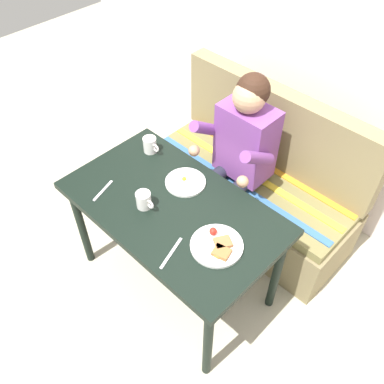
{
  "coord_description": "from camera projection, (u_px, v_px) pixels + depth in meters",
  "views": [
    {
      "loc": [
        1.11,
        -0.99,
        2.38
      ],
      "look_at": [
        0.0,
        0.15,
        0.72
      ],
      "focal_mm": 39.07,
      "sensor_mm": 36.0,
      "label": 1
    }
  ],
  "objects": [
    {
      "name": "coffee_mug",
      "position": [
        150.0,
        145.0,
        2.49
      ],
      "size": [
        0.12,
        0.08,
        0.1
      ],
      "color": "white",
      "rests_on": "table"
    },
    {
      "name": "table",
      "position": [
        173.0,
        215.0,
        2.28
      ],
      "size": [
        1.2,
        0.7,
        0.73
      ],
      "color": "black",
      "rests_on": "ground"
    },
    {
      "name": "knife",
      "position": [
        171.0,
        253.0,
        2.01
      ],
      "size": [
        0.07,
        0.2,
        0.0
      ],
      "primitive_type": "cube",
      "rotation": [
        0.0,
        0.0,
        0.29
      ],
      "color": "silver",
      "rests_on": "table"
    },
    {
      "name": "fork",
      "position": [
        103.0,
        191.0,
        2.29
      ],
      "size": [
        0.06,
        0.17,
        0.0
      ],
      "primitive_type": "cube",
      "rotation": [
        0.0,
        0.0,
        0.3
      ],
      "color": "silver",
      "rests_on": "table"
    },
    {
      "name": "person",
      "position": [
        238.0,
        149.0,
        2.52
      ],
      "size": [
        0.45,
        0.61,
        1.21
      ],
      "color": "#773E8B",
      "rests_on": "ground"
    },
    {
      "name": "coffee_mug_second",
      "position": [
        144.0,
        200.0,
        2.18
      ],
      "size": [
        0.12,
        0.08,
        0.09
      ],
      "color": "white",
      "rests_on": "table"
    },
    {
      "name": "couch",
      "position": [
        254.0,
        185.0,
        2.89
      ],
      "size": [
        1.44,
        0.56,
        1.0
      ],
      "color": "olive",
      "rests_on": "ground"
    },
    {
      "name": "ground_plane",
      "position": [
        176.0,
        279.0,
        2.75
      ],
      "size": [
        8.0,
        8.0,
        0.0
      ],
      "primitive_type": "plane",
      "color": "#B3AD94"
    },
    {
      "name": "plate_breakfast",
      "position": [
        217.0,
        246.0,
        2.02
      ],
      "size": [
        0.26,
        0.26,
        0.05
      ],
      "color": "white",
      "rests_on": "table"
    },
    {
      "name": "plate_eggs",
      "position": [
        185.0,
        182.0,
        2.33
      ],
      "size": [
        0.23,
        0.23,
        0.04
      ],
      "color": "white",
      "rests_on": "table"
    },
    {
      "name": "back_wall",
      "position": [
        325.0,
        25.0,
        2.44
      ],
      "size": [
        4.4,
        0.1,
        2.6
      ],
      "primitive_type": "cube",
      "color": "silver",
      "rests_on": "ground"
    }
  ]
}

